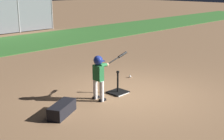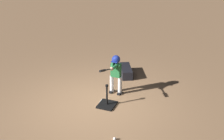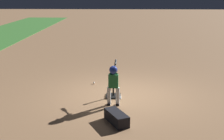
{
  "view_description": "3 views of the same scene",
  "coord_description": "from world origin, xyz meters",
  "px_view_note": "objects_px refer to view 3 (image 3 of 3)",
  "views": [
    {
      "loc": [
        -5.97,
        -5.21,
        2.83
      ],
      "look_at": [
        -0.34,
        0.36,
        0.67
      ],
      "focal_mm": 50.0,
      "sensor_mm": 36.0,
      "label": 1
    },
    {
      "loc": [
        6.48,
        3.05,
        4.32
      ],
      "look_at": [
        -0.69,
        0.25,
        0.81
      ],
      "focal_mm": 50.0,
      "sensor_mm": 36.0,
      "label": 2
    },
    {
      "loc": [
        -9.3,
        0.02,
        3.2
      ],
      "look_at": [
        -0.31,
        0.35,
        0.89
      ],
      "focal_mm": 50.0,
      "sensor_mm": 36.0,
      "label": 3
    }
  ],
  "objects_px": {
    "batter_child": "(113,80)",
    "baseball": "(94,83)",
    "batting_tee": "(113,94)",
    "equipment_bag": "(117,118)"
  },
  "relations": [
    {
      "from": "baseball",
      "to": "equipment_bag",
      "type": "xyz_separation_m",
      "value": [
        -3.29,
        -0.87,
        0.1
      ]
    },
    {
      "from": "baseball",
      "to": "equipment_bag",
      "type": "bearing_deg",
      "value": -165.23
    },
    {
      "from": "batting_tee",
      "to": "baseball",
      "type": "height_order",
      "value": "batting_tee"
    },
    {
      "from": "batting_tee",
      "to": "batter_child",
      "type": "distance_m",
      "value": 0.97
    },
    {
      "from": "batting_tee",
      "to": "baseball",
      "type": "xyz_separation_m",
      "value": [
        1.33,
        0.72,
        -0.03
      ]
    },
    {
      "from": "equipment_bag",
      "to": "batting_tee",
      "type": "bearing_deg",
      "value": -22.47
    },
    {
      "from": "batter_child",
      "to": "batting_tee",
      "type": "bearing_deg",
      "value": 2.24
    },
    {
      "from": "batting_tee",
      "to": "baseball",
      "type": "bearing_deg",
      "value": 28.62
    },
    {
      "from": "batter_child",
      "to": "baseball",
      "type": "distance_m",
      "value": 2.27
    },
    {
      "from": "batting_tee",
      "to": "baseball",
      "type": "relative_size",
      "value": 8.34
    }
  ]
}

